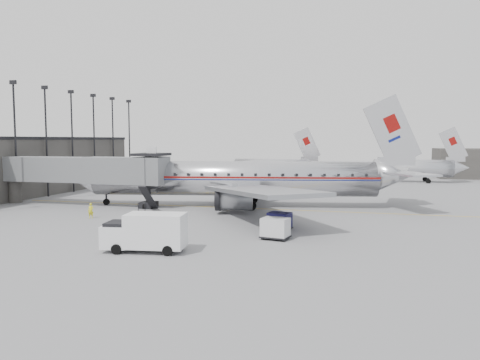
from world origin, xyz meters
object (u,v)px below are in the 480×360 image
Objects in this scene: airliner at (241,179)px; baggage_cart_white at (275,228)px; ramp_worker at (91,211)px; baggage_cart_navy at (280,221)px; service_van at (145,232)px.

airliner reaches higher than baggage_cart_white.
baggage_cart_navy is at bearing -18.27° from ramp_worker.
service_van is at bearing -131.24° from baggage_cart_white.
airliner reaches higher than baggage_cart_navy.
baggage_cart_navy is (7.89, 10.18, -0.61)m from service_van.
service_van is (-1.01, -23.44, -1.88)m from airliner.
baggage_cart_white is at bearing -77.79° from airliner.
ramp_worker is at bearing -169.28° from baggage_cart_navy.
service_van reaches higher than baggage_cart_white.
baggage_cart_navy is 3.85m from baggage_cart_white.
ramp_worker is (-11.59, 11.54, -0.67)m from service_van.
baggage_cart_navy is at bearing 44.81° from service_van.
baggage_cart_white is (8.19, 6.35, -0.53)m from service_van.
airliner reaches higher than ramp_worker.
service_van is 3.97× the size of ramp_worker.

